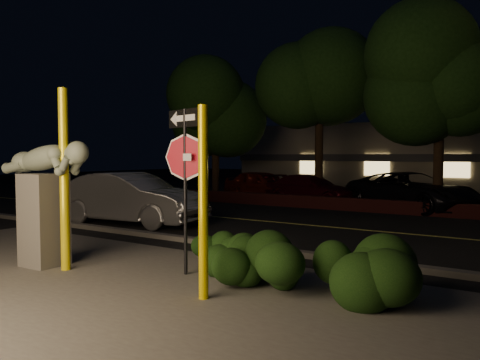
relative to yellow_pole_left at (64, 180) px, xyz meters
name	(u,v)px	position (x,y,z in m)	size (l,w,h in m)	color
ground	(347,215)	(1.45, 10.56, -1.67)	(90.00, 90.00, 0.00)	black
patio	(100,288)	(1.45, -0.44, -1.66)	(14.00, 6.00, 0.02)	#4C4944
road	(311,226)	(1.45, 7.56, -1.67)	(80.00, 8.00, 0.01)	black
lane_marking	(311,225)	(1.45, 7.56, -1.65)	(80.00, 0.12, 0.01)	#C9C750
curb	(236,246)	(1.45, 3.46, -1.61)	(80.00, 0.25, 0.12)	#4C4944
brick_wall	(359,205)	(1.45, 11.86, -1.42)	(40.00, 0.35, 0.50)	#401414
parking_lot	(399,200)	(1.45, 17.56, -1.67)	(40.00, 12.00, 0.01)	black
building	(434,158)	(1.45, 25.55, 0.33)	(22.00, 10.20, 4.00)	#6F6759
tree_far_a	(215,91)	(-6.55, 13.56, 3.67)	(4.60, 4.60, 7.43)	black
tree_far_b	(320,65)	(-1.05, 13.76, 4.38)	(5.20, 5.20, 8.41)	black
tree_far_c	(441,60)	(3.95, 13.36, 3.99)	(4.80, 4.80, 7.84)	black
yellow_pole_left	(64,180)	(0.00, 0.00, 0.00)	(0.17, 0.17, 3.34)	yellow
yellow_pole_right	(203,203)	(3.19, 0.02, -0.25)	(0.14, 0.14, 2.85)	#FFDB00
signpost	(185,158)	(2.06, 0.96, 0.41)	(0.97, 0.28, 2.93)	black
sculpture	(45,190)	(-0.60, 0.01, -0.20)	(2.22, 0.72, 2.38)	#4C4944
hedge_center	(223,249)	(2.50, 1.48, -1.24)	(1.67, 0.78, 0.87)	black
hedge_right	(267,259)	(3.73, 0.95, -1.16)	(1.55, 0.83, 1.01)	black
hedge_far_right	(361,266)	(5.14, 1.20, -1.14)	(1.52, 0.95, 1.06)	black
silver_sedan	(131,198)	(-3.38, 4.83, -0.87)	(1.69, 4.84, 1.59)	#ADADB1
parked_car_red	(262,185)	(-4.23, 14.19, -0.97)	(1.66, 4.13, 1.41)	maroon
parked_car_darkred	(311,189)	(-1.33, 13.61, -1.04)	(1.77, 4.36, 1.27)	#3F0811
parked_car_dark	(411,191)	(2.97, 13.44, -0.93)	(2.45, 5.32, 1.48)	black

